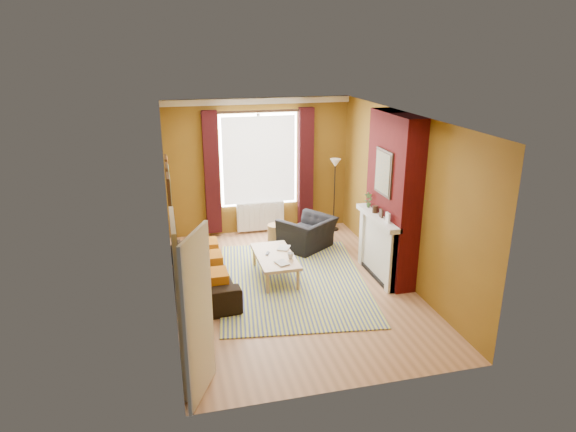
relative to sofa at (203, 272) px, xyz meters
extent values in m
plane|color=#9A6946|center=(1.42, -0.25, -0.31)|extent=(5.50, 5.50, 0.00)
cube|color=brown|center=(1.42, 2.50, 1.09)|extent=(3.80, 0.02, 2.80)
cube|color=brown|center=(1.42, -3.00, 1.09)|extent=(3.80, 0.02, 2.80)
cube|color=brown|center=(3.32, -0.25, 1.09)|extent=(0.02, 5.50, 2.80)
cube|color=brown|center=(-0.48, -0.25, 1.09)|extent=(0.02, 5.50, 2.80)
cube|color=white|center=(1.42, -0.25, 2.49)|extent=(3.80, 5.50, 0.01)
cube|color=#480A0A|center=(3.14, -0.25, 1.09)|extent=(0.35, 1.40, 2.80)
cube|color=silver|center=(2.95, -0.25, 0.24)|extent=(0.12, 1.30, 1.10)
cube|color=silver|center=(2.90, -0.25, 0.77)|extent=(0.22, 1.40, 0.08)
cube|color=silver|center=(2.93, -0.83, 0.21)|extent=(0.16, 0.14, 1.04)
cube|color=silver|center=(2.93, 0.33, 0.21)|extent=(0.16, 0.14, 1.04)
cube|color=black|center=(2.98, -0.25, 0.14)|extent=(0.06, 0.80, 0.90)
cube|color=black|center=(2.96, -0.25, -0.28)|extent=(0.20, 1.00, 0.06)
cube|color=silver|center=(2.91, -0.60, 0.89)|extent=(0.03, 0.12, 0.16)
cube|color=black|center=(2.91, -0.35, 0.88)|extent=(0.03, 0.10, 0.14)
cylinder|color=black|center=(2.91, -0.10, 0.87)|extent=(0.10, 0.10, 0.12)
cube|color=black|center=(2.96, -0.25, 1.54)|extent=(0.03, 0.60, 0.75)
cube|color=#A87739|center=(2.93, -0.25, 1.54)|extent=(0.01, 0.52, 0.66)
cube|color=silver|center=(1.42, 2.46, 2.43)|extent=(3.80, 0.08, 0.12)
cube|color=white|center=(1.42, 2.47, 1.24)|extent=(1.60, 0.04, 1.90)
cube|color=white|center=(1.42, 2.43, 1.24)|extent=(1.50, 0.02, 1.80)
cube|color=silver|center=(1.42, 2.45, 1.24)|extent=(0.06, 0.04, 1.90)
cube|color=#330B0E|center=(0.44, 2.38, 1.04)|extent=(0.30, 0.16, 2.50)
cube|color=#330B0E|center=(2.40, 2.38, 1.04)|extent=(0.30, 0.16, 2.50)
cylinder|color=black|center=(1.42, 2.38, 2.24)|extent=(2.30, 0.05, 0.05)
cube|color=silver|center=(1.42, 2.40, 0.04)|extent=(1.00, 0.10, 0.60)
cube|color=silver|center=(0.97, 2.34, 0.04)|extent=(0.04, 0.03, 0.56)
cube|color=silver|center=(1.08, 2.34, 0.04)|extent=(0.04, 0.03, 0.56)
cube|color=silver|center=(1.19, 2.34, 0.04)|extent=(0.04, 0.03, 0.56)
cube|color=silver|center=(1.30, 2.34, 0.04)|extent=(0.04, 0.03, 0.56)
cube|color=silver|center=(1.41, 2.34, 0.04)|extent=(0.04, 0.03, 0.56)
cube|color=silver|center=(1.52, 2.34, 0.04)|extent=(0.04, 0.03, 0.56)
cube|color=silver|center=(1.63, 2.34, 0.04)|extent=(0.04, 0.03, 0.56)
cube|color=silver|center=(1.74, 2.34, 0.04)|extent=(0.04, 0.03, 0.56)
cube|color=silver|center=(1.85, 2.34, 0.04)|extent=(0.04, 0.03, 0.56)
cube|color=black|center=(-0.45, -0.35, 1.44)|extent=(0.04, 0.44, 0.58)
cube|color=gold|center=(-0.43, -0.35, 1.44)|extent=(0.01, 0.38, 0.52)
cube|color=black|center=(-0.45, 0.30, 1.44)|extent=(0.04, 0.44, 0.58)
cube|color=#339B6E|center=(-0.43, 0.30, 1.44)|extent=(0.01, 0.38, 0.52)
cube|color=black|center=(-0.45, 0.95, 1.44)|extent=(0.04, 0.44, 0.58)
cube|color=#E04738|center=(-0.43, 0.95, 1.44)|extent=(0.01, 0.38, 0.52)
cube|color=silver|center=(-0.46, -2.30, 0.69)|extent=(0.05, 0.94, 2.06)
cube|color=black|center=(-0.44, -2.30, 0.69)|extent=(0.02, 0.80, 1.98)
cube|color=silver|center=(-0.26, -2.66, 0.69)|extent=(0.37, 0.74, 1.98)
imported|color=#3A682E|center=(2.91, 0.20, 0.95)|extent=(0.14, 0.10, 0.27)
cube|color=#A95C0E|center=(0.15, -0.60, 0.18)|extent=(0.34, 0.40, 0.16)
cube|color=#A95C0E|center=(0.15, 0.10, 0.18)|extent=(0.34, 0.40, 0.16)
cube|color=#A95C0E|center=(0.15, 0.70, 0.18)|extent=(0.34, 0.40, 0.16)
cube|color=#354593|center=(1.48, -0.10, -0.30)|extent=(2.84, 3.63, 0.02)
imported|color=black|center=(0.00, 0.00, 0.00)|extent=(0.96, 2.16, 0.62)
imported|color=black|center=(2.12, 1.26, 0.00)|extent=(1.27, 1.24, 0.62)
cube|color=tan|center=(1.22, 0.13, 0.09)|extent=(0.64, 1.26, 0.05)
cylinder|color=tan|center=(0.98, -0.44, -0.12)|extent=(0.05, 0.05, 0.37)
cylinder|color=tan|center=(1.48, -0.43, -0.12)|extent=(0.05, 0.05, 0.37)
cylinder|color=tan|center=(0.97, 0.70, -0.12)|extent=(0.05, 0.05, 0.37)
cylinder|color=tan|center=(1.47, 0.70, -0.12)|extent=(0.05, 0.05, 0.37)
cylinder|color=olive|center=(1.58, 1.60, -0.10)|extent=(0.41, 0.41, 0.42)
cylinder|color=black|center=(2.97, 2.15, -0.29)|extent=(0.24, 0.24, 0.03)
cylinder|color=black|center=(2.97, 2.15, 0.44)|extent=(0.02, 0.02, 1.43)
cone|color=beige|center=(2.97, 2.15, 1.16)|extent=(0.24, 0.24, 0.17)
imported|color=#999999|center=(1.17, -0.27, 0.12)|extent=(0.24, 0.28, 0.02)
imported|color=#999999|center=(1.36, 0.43, 0.12)|extent=(0.29, 0.32, 0.02)
imported|color=#999999|center=(1.45, -0.07, 0.16)|extent=(0.13, 0.13, 0.10)
cube|color=#262729|center=(1.11, 0.21, 0.12)|extent=(0.10, 0.15, 0.02)
camera|label=1|loc=(-0.51, -7.70, 3.55)|focal=32.00mm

